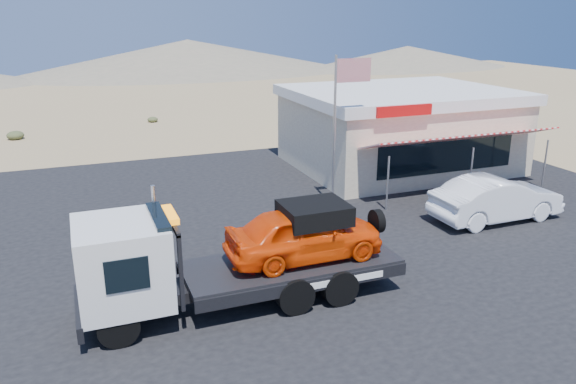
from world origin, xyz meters
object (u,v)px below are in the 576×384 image
object	(u,v)px
tow_truck	(235,251)
flagpole	(340,114)
jerky_store	(399,128)
white_sedan	(496,199)

from	to	relation	value
tow_truck	flagpole	bearing A→B (deg)	45.64
jerky_store	flagpole	size ratio (longest dim) A/B	1.73
white_sedan	jerky_store	xyz separation A→B (m)	(0.76, 8.13, 1.13)
tow_truck	white_sedan	world-z (taller)	tow_truck
jerky_store	flagpole	xyz separation A→B (m)	(-5.57, -4.47, 1.77)
tow_truck	jerky_store	world-z (taller)	jerky_store
tow_truck	white_sedan	size ratio (longest dim) A/B	1.67
white_sedan	jerky_store	distance (m)	8.25
tow_truck	flagpole	size ratio (longest dim) A/B	1.41
jerky_store	white_sedan	bearing A→B (deg)	-95.32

